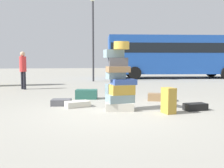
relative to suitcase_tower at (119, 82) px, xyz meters
name	(u,v)px	position (x,y,z in m)	size (l,w,h in m)	color
ground_plane	(115,111)	(-0.14, -0.17, -0.75)	(80.00, 80.00, 0.00)	gray
suitcase_tower	(119,82)	(0.00, 0.00, 0.00)	(0.84, 0.70, 1.79)	beige
suitcase_charcoal_right_side	(61,102)	(-1.53, 0.97, -0.66)	(0.56, 0.42, 0.18)	#4C4C51
suitcase_teal_white_trunk	(87,94)	(-0.70, 2.11, -0.59)	(0.73, 0.42, 0.32)	#26594C
suitcase_slate_behind_tower	(110,91)	(0.09, 1.94, -0.49)	(0.25, 0.33, 0.51)	gray
suitcase_cream_foreground_far	(77,104)	(-1.08, 0.62, -0.67)	(0.66, 0.36, 0.16)	beige
suitcase_brown_foreground_near	(160,97)	(1.62, 1.26, -0.63)	(0.76, 0.38, 0.23)	olive
suitcase_tan_left_side	(169,101)	(1.10, -0.66, -0.43)	(0.24, 0.35, 0.64)	#B28C33
suitcase_black_upright_blue	(195,107)	(1.96, -0.43, -0.66)	(0.59, 0.30, 0.18)	black
person_bearded_onlooker	(23,67)	(-3.32, 5.55, 0.27)	(0.30, 0.30, 1.72)	black
parked_bus	(176,54)	(6.90, 11.44, 1.08)	(10.57, 3.80, 3.15)	#1E4CA5
lamp_post	(93,25)	(0.33, 9.46, 2.81)	(0.36, 0.36, 5.35)	#333338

